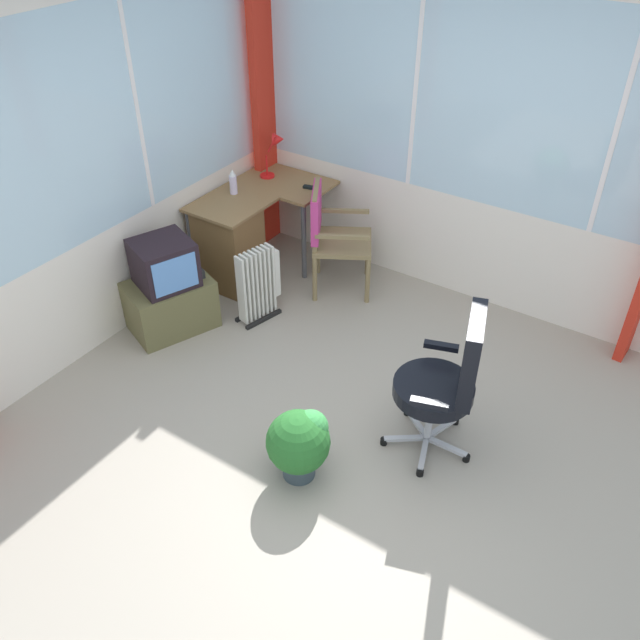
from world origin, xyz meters
The scene contains 13 objects.
ground centered at (0.00, 0.00, -0.03)m, with size 5.32×5.42×0.06m, color gray.
north_window_panel centered at (0.00, 2.24, 1.28)m, with size 4.32×0.07×2.57m.
east_window_panel centered at (2.19, 0.00, 1.28)m, with size 0.07×4.42×2.57m.
curtain_corner centered at (2.06, 2.11, 1.23)m, with size 0.31×0.07×2.47m, color red.
desk centered at (1.25, 1.90, 0.40)m, with size 1.18×0.81×0.74m.
desk_lamp centered at (1.94, 1.91, 0.99)m, with size 0.23×0.20×0.39m.
tv_remote centered at (1.87, 1.50, 0.75)m, with size 0.04×0.15×0.02m, color black.
spray_bottle centered at (1.44, 2.00, 0.84)m, with size 0.06×0.06×0.22m.
wooden_armchair centered at (1.62, 1.17, 0.58)m, with size 0.66×0.66×0.93m.
office_chair centered at (0.45, -0.45, 0.59)m, with size 0.63×0.55×1.05m.
tv_on_stand centered at (0.45, 1.89, 0.34)m, with size 0.76×0.65×0.78m.
space_heater centered at (0.95, 1.39, 0.32)m, with size 0.41×0.25×0.63m.
potted_plant centered at (-0.23, 0.17, 0.28)m, with size 0.39×0.39×0.48m.
Camera 1 is at (-2.46, -1.43, 3.24)m, focal length 37.20 mm.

